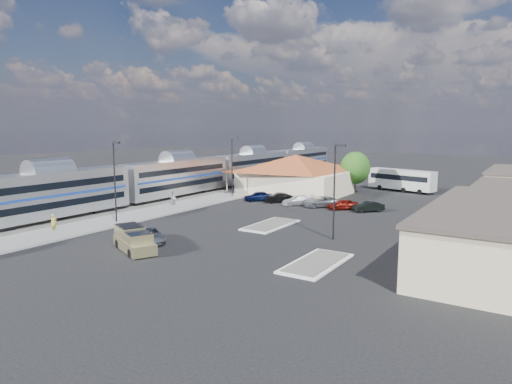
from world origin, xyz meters
The scene contains 23 objects.
ground centered at (0.00, 0.00, 0.00)m, with size 280.00×280.00×0.00m, color black.
railbed centered at (-21.00, 8.00, 0.06)m, with size 16.00×100.00×0.12m, color #4C4944.
platform centered at (-12.00, 6.00, 0.09)m, with size 5.50×92.00×0.18m, color gray.
passenger_train centered at (-18.00, 11.85, 2.87)m, with size 3.00×104.00×5.55m.
freight_cars centered at (-24.00, 9.81, 1.93)m, with size 2.80×46.00×4.00m.
station_depot centered at (-4.56, 24.00, 3.13)m, with size 18.35×12.24×6.20m.
traffic_island_south centered at (4.00, 2.00, 0.10)m, with size 3.30×7.50×0.21m.
traffic_island_north centered at (14.00, -8.00, 0.10)m, with size 3.30×7.50×0.21m.
lamp_plat_s centered at (-10.90, -6.00, 5.34)m, with size 1.08×0.25×9.00m.
lamp_plat_n centered at (-10.90, 16.00, 5.34)m, with size 1.08×0.25×9.00m.
lamp_lot centered at (12.10, 0.00, 5.34)m, with size 1.08×0.25×9.00m.
tree_depot centered at (3.00, 30.00, 4.02)m, with size 4.71×4.71×6.63m.
pickup_truck centered at (-0.77, -12.85, 0.92)m, with size 5.96×4.22×1.94m.
suv centered at (-1.88, -10.02, 0.67)m, with size 2.22×4.82×1.34m, color #A0A3A8.
coach_bus centered at (8.77, 36.00, 2.04)m, with size 11.28×5.23×3.54m.
person_a centered at (-12.74, -12.42, 1.02)m, with size 0.61×0.40×1.68m, color #DBD644.
person_b centered at (-13.24, 5.46, 1.13)m, with size 0.92×0.72×1.90m, color silver.
parked_car_a centered at (-5.87, 15.14, 0.69)m, with size 1.64×4.08×1.39m, color #0B143B.
parked_car_b centered at (-2.67, 15.44, 0.68)m, with size 1.43×4.11×1.35m, color black.
parked_car_c centered at (0.53, 15.14, 0.65)m, with size 1.83×4.50×1.31m, color white.
parked_car_d centered at (3.73, 15.44, 0.70)m, with size 2.32×5.04×1.40m, color gray.
parked_car_e centered at (6.93, 15.14, 0.68)m, with size 1.61×4.00×1.36m, color maroon.
parked_car_f centered at (10.13, 15.44, 0.66)m, with size 1.39×4.00×1.32m, color black.
Camera 1 is at (28.32, -39.29, 10.59)m, focal length 32.00 mm.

